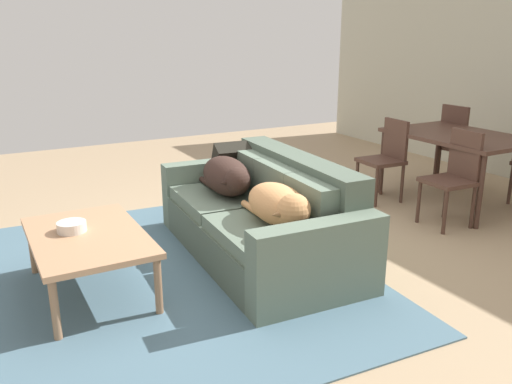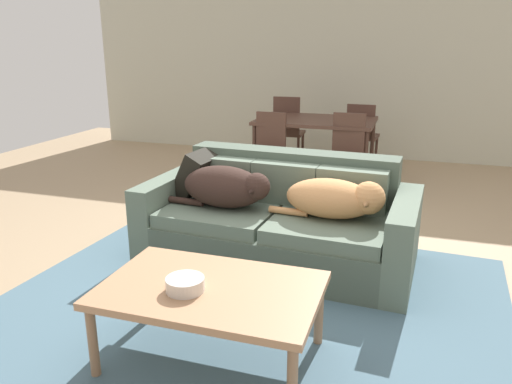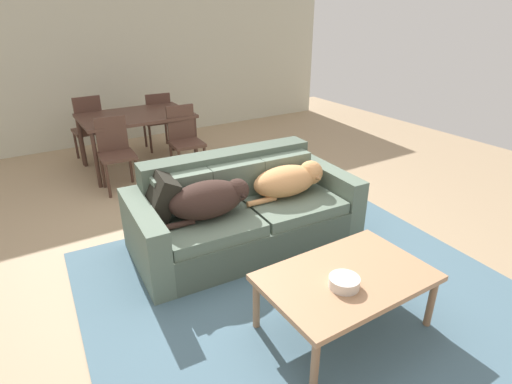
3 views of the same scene
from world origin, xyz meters
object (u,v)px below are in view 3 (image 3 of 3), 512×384
object	(u,v)px
dining_chair_near_right	(185,137)
dining_chair_far_right	(158,118)
coffee_table	(346,280)
dining_table	(136,119)
throw_pillow_by_left_arm	(159,197)
bowl_on_coffee_table	(344,282)
dining_chair_far_left	(89,126)
couch	(242,211)
dog_on_right_cushion	(290,180)
dog_on_left_cushion	(210,199)
dining_chair_near_left	(115,150)

from	to	relation	value
dining_chair_near_right	dining_chair_far_right	xyz separation A→B (m)	(0.05, 1.13, 0.00)
coffee_table	dining_table	size ratio (longest dim) A/B	0.80
throw_pillow_by_left_arm	dining_chair_near_right	distance (m)	2.06
bowl_on_coffee_table	dining_chair_far_left	distance (m)	4.56
bowl_on_coffee_table	dining_chair_far_left	size ratio (longest dim) A/B	0.21
couch	bowl_on_coffee_table	size ratio (longest dim) A/B	10.61
throw_pillow_by_left_arm	dining_chair_far_left	xyz separation A→B (m)	(0.03, 2.95, -0.09)
dining_chair_far_left	couch	bearing A→B (deg)	100.85
dog_on_right_cushion	dining_chair_far_left	xyz separation A→B (m)	(-1.16, 3.18, -0.06)
coffee_table	bowl_on_coffee_table	bearing A→B (deg)	-142.68
couch	dog_on_left_cushion	world-z (taller)	couch
dog_on_left_cushion	dining_table	world-z (taller)	dog_on_left_cushion
dog_on_left_cushion	dining_chair_far_left	size ratio (longest dim) A/B	0.87
dog_on_left_cushion	dining_chair_far_left	world-z (taller)	dining_chair_far_left
throw_pillow_by_left_arm	dining_chair_far_left	bearing A→B (deg)	89.43
dog_on_left_cushion	dining_chair_near_right	bearing A→B (deg)	76.32
bowl_on_coffee_table	throw_pillow_by_left_arm	bearing A→B (deg)	112.14
dining_table	dining_chair_near_left	size ratio (longest dim) A/B	1.62
dining_chair_near_right	dining_chair_far_right	size ratio (longest dim) A/B	1.01
dog_on_left_cushion	couch	bearing A→B (deg)	22.41
dining_chair_near_right	couch	bearing A→B (deg)	-93.81
throw_pillow_by_left_arm	bowl_on_coffee_table	distance (m)	1.70
dining_chair_far_right	throw_pillow_by_left_arm	bearing A→B (deg)	75.46
dining_chair_far_left	dining_table	bearing A→B (deg)	128.21
dining_chair_near_left	dining_chair_far_right	distance (m)	1.49
throw_pillow_by_left_arm	coffee_table	distance (m)	1.68
dog_on_right_cushion	coffee_table	bearing A→B (deg)	-106.08
dog_on_right_cushion	bowl_on_coffee_table	bearing A→B (deg)	-108.93
throw_pillow_by_left_arm	dining_chair_near_left	size ratio (longest dim) A/B	0.44
dog_on_right_cushion	bowl_on_coffee_table	size ratio (longest dim) A/B	4.19
dog_on_right_cushion	coffee_table	world-z (taller)	dog_on_right_cushion
throw_pillow_by_left_arm	dining_chair_near_left	bearing A→B (deg)	87.18
dog_on_right_cushion	bowl_on_coffee_table	distance (m)	1.45
coffee_table	dining_chair_far_right	bearing A→B (deg)	86.29
dining_table	dining_chair_near_left	bearing A→B (deg)	-127.68
coffee_table	dining_chair_far_left	distance (m)	4.50
dining_chair_near_left	dining_chair_far_left	size ratio (longest dim) A/B	0.92
dining_chair_near_right	throw_pillow_by_left_arm	bearing A→B (deg)	-115.25
dining_table	bowl_on_coffee_table	bearing A→B (deg)	-88.46
dog_on_right_cushion	dining_chair_far_left	distance (m)	3.38
dog_on_left_cushion	coffee_table	distance (m)	1.32
dog_on_left_cushion	bowl_on_coffee_table	distance (m)	1.37
dining_chair_far_left	dining_chair_far_right	distance (m)	1.00
coffee_table	dining_chair_near_right	xyz separation A→B (m)	(0.24, 3.29, 0.10)
throw_pillow_by_left_arm	bowl_on_coffee_table	world-z (taller)	throw_pillow_by_left_arm
dining_chair_far_right	dining_chair_near_right	bearing A→B (deg)	92.52
couch	coffee_table	xyz separation A→B (m)	(-0.00, -1.39, 0.09)
throw_pillow_by_left_arm	dining_chair_near_left	world-z (taller)	dining_chair_near_left
coffee_table	dining_table	world-z (taller)	dining_table
throw_pillow_by_left_arm	dining_chair_far_left	world-z (taller)	dining_chair_far_left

